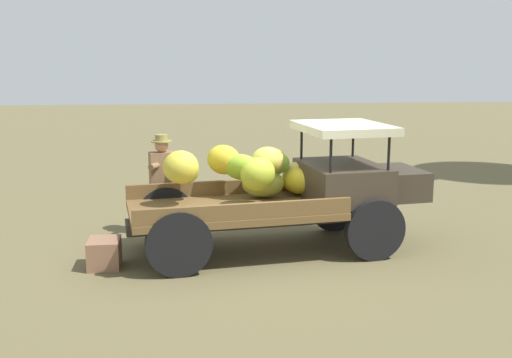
{
  "coord_description": "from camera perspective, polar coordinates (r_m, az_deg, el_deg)",
  "views": [
    {
      "loc": [
        -1.18,
        -8.71,
        2.87
      ],
      "look_at": [
        -0.35,
        0.17,
        1.11
      ],
      "focal_mm": 43.55,
      "sensor_mm": 36.0,
      "label": 1
    }
  ],
  "objects": [
    {
      "name": "wooden_crate",
      "position": [
        8.9,
        -13.76,
        -6.64
      ],
      "size": [
        0.45,
        0.53,
        0.39
      ],
      "primitive_type": "cube",
      "rotation": [
        0.0,
        0.0,
        1.6
      ],
      "color": "#8E634A",
      "rests_on": "ground"
    },
    {
      "name": "truck",
      "position": [
        9.38,
        3.23,
        -0.72
      ],
      "size": [
        4.61,
        2.3,
        1.88
      ],
      "rotation": [
        0.0,
        0.0,
        0.16
      ],
      "color": "#3B3125",
      "rests_on": "ground"
    },
    {
      "name": "farmer",
      "position": [
        10.18,
        -8.58,
        0.09
      ],
      "size": [
        0.53,
        0.49,
        1.65
      ],
      "rotation": [
        0.0,
        0.0,
        -1.34
      ],
      "color": "#BEB5AA",
      "rests_on": "ground"
    },
    {
      "name": "ground_plane",
      "position": [
        9.25,
        2.29,
        -6.91
      ],
      "size": [
        60.0,
        60.0,
        0.0
      ],
      "primitive_type": "plane",
      "color": "brown"
    }
  ]
}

